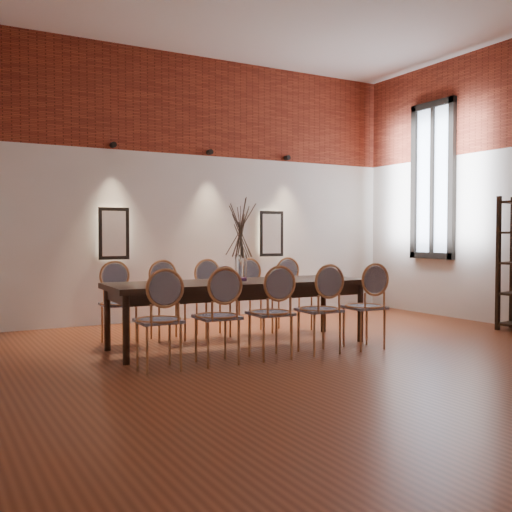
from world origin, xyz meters
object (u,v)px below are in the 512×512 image
bowl (225,274)px  book (232,279)px  chair_near_d (319,310)px  vase (241,268)px  dining_table (239,314)px  chair_far_e (295,295)px  chair_near_c (270,313)px  chair_far_a (119,304)px  chair_far_c (213,299)px  chair_near_a (159,320)px  chair_near_b (217,317)px  chair_far_d (256,297)px  chair_far_b (168,301)px  chair_near_e (364,307)px

bowl → book: (0.18, 0.19, -0.07)m
chair_near_d → vase: vase is taller
dining_table → chair_far_e: bearing=32.4°
book → vase: bearing=-73.7°
chair_near_c → vase: vase is taller
chair_near_c → vase: (0.06, 0.76, 0.43)m
chair_far_a → vase: size_ratio=3.13×
chair_near_d → chair_far_e: size_ratio=1.00×
chair_far_a → chair_far_c: (1.20, -0.05, 0.00)m
chair_far_c → chair_far_e: (1.20, -0.05, 0.00)m
chair_near_a → bowl: (1.03, 0.67, 0.37)m
chair_far_a → chair_far_c: bearing=-180.0°
chair_near_d → chair_far_e: bearing=68.5°
chair_far_c → vase: bearing=91.7°
dining_table → chair_near_b: bearing=-128.2°
chair_far_a → book: 1.36m
chair_near_d → book: size_ratio=3.62×
vase → book: (-0.04, 0.15, -0.14)m
chair_far_d → bowl: bearing=45.5°
chair_near_a → book: bearing=37.7°
chair_far_d → bowl: 1.20m
chair_near_b → chair_near_c: 0.60m
vase → book: vase is taller
dining_table → book: 0.42m
chair_far_c → chair_far_d: 0.60m
dining_table → chair_far_c: bearing=90.0°
chair_far_b → bowl: chair_far_b is taller
chair_near_a → chair_near_b: size_ratio=1.00×
chair_far_b → chair_far_e: size_ratio=1.00×
chair_far_b → book: chair_far_b is taller
chair_far_e → chair_near_b: bearing=40.3°
dining_table → chair_far_b: 0.97m
dining_table → chair_near_c: chair_near_c is taller
chair_near_e → dining_table: bearing=147.6°
chair_near_d → dining_table: bearing=128.2°
chair_near_b → chair_far_e: (1.86, 1.44, 0.00)m
chair_far_b → chair_far_d: same height
chair_near_b → vase: size_ratio=3.13×
chair_near_d → chair_far_a: bearing=139.7°
chair_near_d → chair_far_b: size_ratio=1.00×
chair_near_e → vase: (-1.14, 0.81, 0.43)m
bowl → book: bowl is taller
chair_near_a → chair_far_b: (0.66, 1.50, 0.00)m
chair_near_d → vase: (-0.54, 0.79, 0.43)m
chair_near_a → chair_near_b: 0.60m
chair_near_e → chair_far_a: same height
dining_table → chair_near_d: (0.57, -0.79, 0.09)m
chair_near_c → chair_near_d: (0.60, -0.03, 0.00)m
chair_far_c → chair_near_c: bearing=90.0°
dining_table → chair_near_b: (-0.63, -0.73, 0.09)m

